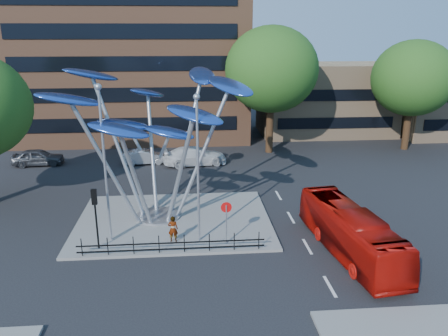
{
  "coord_description": "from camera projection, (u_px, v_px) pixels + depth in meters",
  "views": [
    {
      "loc": [
        0.03,
        -19.45,
        11.47
      ],
      "look_at": [
        2.0,
        4.0,
        4.1
      ],
      "focal_mm": 35.0,
      "sensor_mm": 36.0,
      "label": 1
    }
  ],
  "objects": [
    {
      "name": "traffic_island",
      "position": [
        174.0,
        220.0,
        27.52
      ],
      "size": [
        12.0,
        9.0,
        0.15
      ],
      "primitive_type": "cube",
      "color": "slate",
      "rests_on": "ground"
    },
    {
      "name": "pedestrian",
      "position": [
        173.0,
        229.0,
        24.4
      ],
      "size": [
        0.58,
        0.41,
        1.53
      ],
      "primitive_type": "imported",
      "rotation": [
        0.0,
        0.0,
        3.07
      ],
      "color": "gray",
      "rests_on": "traffic_island"
    },
    {
      "name": "no_entry_sign_island",
      "position": [
        226.0,
        216.0,
        23.93
      ],
      "size": [
        0.6,
        0.1,
        2.45
      ],
      "color": "#9EA0A5",
      "rests_on": "traffic_island"
    },
    {
      "name": "tree_far",
      "position": [
        413.0,
        78.0,
        42.47
      ],
      "size": [
        8.0,
        8.0,
        10.81
      ],
      "color": "black",
      "rests_on": "ground"
    },
    {
      "name": "red_bus",
      "position": [
        350.0,
        232.0,
        23.25
      ],
      "size": [
        3.23,
        9.27,
        2.53
      ],
      "primitive_type": "imported",
      "rotation": [
        0.0,
        0.0,
        0.12
      ],
      "color": "#AE0E08",
      "rests_on": "ground"
    },
    {
      "name": "leaf_sculpture",
      "position": [
        153.0,
        112.0,
        26.05
      ],
      "size": [
        12.72,
        9.54,
        9.51
      ],
      "color": "#9EA0A5",
      "rests_on": "traffic_island"
    },
    {
      "name": "parked_car_right",
      "position": [
        195.0,
        156.0,
        39.08
      ],
      "size": [
        5.94,
        3.17,
        1.64
      ],
      "primitive_type": "imported",
      "rotation": [
        0.0,
        0.0,
        1.73
      ],
      "color": "silver",
      "rests_on": "ground"
    },
    {
      "name": "traffic_light_island",
      "position": [
        95.0,
        206.0,
        23.11
      ],
      "size": [
        0.28,
        0.18,
        3.42
      ],
      "color": "black",
      "rests_on": "traffic_island"
    },
    {
      "name": "ground",
      "position": [
        191.0,
        270.0,
        21.92
      ],
      "size": [
        120.0,
        120.0,
        0.0
      ],
      "primitive_type": "plane",
      "color": "black",
      "rests_on": "ground"
    },
    {
      "name": "parked_car_left",
      "position": [
        38.0,
        157.0,
        38.93
      ],
      "size": [
        4.5,
        2.04,
        1.5
      ],
      "primitive_type": "imported",
      "rotation": [
        0.0,
        0.0,
        1.63
      ],
      "color": "#43454B",
      "rests_on": "ground"
    },
    {
      "name": "street_lamp_left",
      "position": [
        104.0,
        151.0,
        23.29
      ],
      "size": [
        0.36,
        0.36,
        8.8
      ],
      "color": "#9EA0A5",
      "rests_on": "traffic_island"
    },
    {
      "name": "parked_car_mid",
      "position": [
        145.0,
        157.0,
        39.36
      ],
      "size": [
        4.19,
        1.92,
        1.33
      ],
      "primitive_type": "imported",
      "rotation": [
        0.0,
        0.0,
        1.7
      ],
      "color": "#B5B8BE",
      "rests_on": "ground"
    },
    {
      "name": "street_lamp_right",
      "position": [
        198.0,
        156.0,
        23.29
      ],
      "size": [
        0.36,
        0.36,
        8.3
      ],
      "color": "#9EA0A5",
      "rests_on": "traffic_island"
    },
    {
      "name": "low_building_near",
      "position": [
        326.0,
        99.0,
        50.52
      ],
      "size": [
        15.0,
        8.0,
        8.0
      ],
      "primitive_type": "cube",
      "color": "tan",
      "rests_on": "ground"
    },
    {
      "name": "pedestrian_railing_front",
      "position": [
        172.0,
        245.0,
        23.29
      ],
      "size": [
        10.0,
        0.06,
        1.0
      ],
      "color": "black",
      "rests_on": "traffic_island"
    },
    {
      "name": "tree_right",
      "position": [
        272.0,
        70.0,
        41.07
      ],
      "size": [
        8.8,
        8.8,
        12.11
      ],
      "color": "black",
      "rests_on": "ground"
    }
  ]
}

